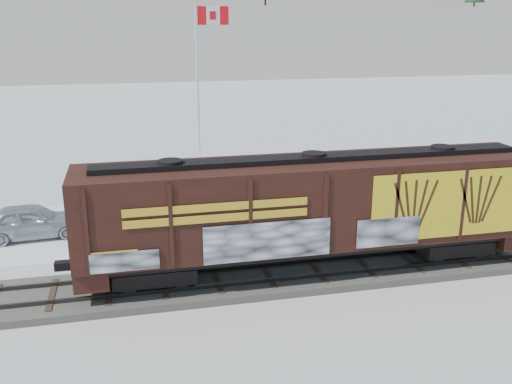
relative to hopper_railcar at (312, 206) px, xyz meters
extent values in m
plane|color=white|center=(-1.77, 0.01, -2.93)|extent=(500.00, 500.00, 0.00)
cube|color=#59544C|center=(-1.77, 0.01, -2.79)|extent=(50.00, 3.40, 0.28)
cube|color=#33302D|center=(-1.77, -0.71, -2.58)|extent=(50.00, 0.10, 0.15)
cube|color=#33302D|center=(-1.77, 0.73, -2.58)|extent=(50.00, 0.10, 0.15)
cube|color=white|center=(-1.77, 7.51, -2.92)|extent=(40.00, 8.00, 0.03)
cube|color=white|center=(-1.77, 95.01, 3.07)|extent=(360.00, 40.00, 12.00)
cube|color=white|center=(-1.77, 125.01, 9.07)|extent=(360.00, 40.00, 24.00)
cube|color=black|center=(-6.11, 0.01, -2.05)|extent=(3.00, 2.00, 0.90)
cube|color=black|center=(6.10, 0.01, -2.05)|extent=(3.00, 2.00, 0.90)
cylinder|color=black|center=(-7.06, -0.77, -2.05)|extent=(0.90, 0.12, 0.90)
cube|color=black|center=(0.00, 0.01, -1.53)|extent=(17.75, 2.40, 0.25)
cube|color=black|center=(0.00, 0.01, 0.19)|extent=(17.75, 3.00, 3.19)
cube|color=black|center=(0.00, 0.01, 1.89)|extent=(16.33, 0.90, 0.20)
cube|color=gold|center=(4.79, -1.53, 0.19)|extent=(6.03, 0.03, 2.59)
cube|color=#BE931C|center=(-3.91, -1.53, 0.54)|extent=(6.39, 0.02, 0.70)
cube|color=silver|center=(-2.13, -1.54, -0.65)|extent=(4.61, 0.03, 1.40)
cylinder|color=silver|center=(-2.66, 12.90, -2.83)|extent=(0.90, 0.90, 0.20)
cylinder|color=silver|center=(-2.66, 12.90, 2.42)|extent=(0.14, 0.14, 10.71)
cube|color=red|center=(-2.31, 12.90, 7.07)|extent=(0.50, 0.07, 1.00)
cube|color=white|center=(-1.71, 12.90, 7.07)|extent=(0.70, 0.09, 1.00)
cube|color=red|center=(-1.06, 12.90, 7.07)|extent=(0.50, 0.07, 1.00)
imported|color=#AFB3B7|center=(-11.35, 6.86, -2.09)|extent=(4.89, 2.29, 1.62)
imported|color=white|center=(0.28, 7.95, -2.24)|extent=(4.22, 2.20, 1.32)
imported|color=black|center=(8.92, 7.00, -2.28)|extent=(4.39, 1.99, 1.25)
camera|label=1|loc=(-6.75, -19.75, 6.86)|focal=40.00mm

